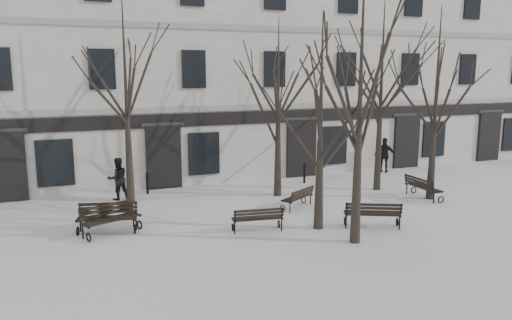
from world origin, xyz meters
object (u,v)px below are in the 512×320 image
tree_1 (321,96)px  bench_0 (110,218)px  bench_4 (298,197)px  bench_1 (258,218)px  tree_3 (437,80)px  bench_3 (107,217)px  tree_2 (361,67)px  bench_5 (422,187)px  bench_2 (372,213)px

tree_1 → bench_0: size_ratio=3.55×
tree_1 → bench_4: bearing=79.0°
bench_4 → tree_1: bearing=47.1°
bench_1 → tree_1: bearing=176.4°
tree_3 → bench_3: (-13.11, 0.43, -4.42)m
bench_3 → tree_3: bearing=13.0°
tree_2 → bench_5: tree_2 is taller
tree_2 → bench_1: tree_2 is taller
tree_1 → bench_2: 4.42m
bench_3 → tree_2: bearing=-13.7°
tree_1 → bench_4: tree_1 is taller
tree_3 → bench_2: bearing=-151.7°
tree_1 → bench_3: 8.18m
bench_3 → bench_4: bench_3 is taller
tree_3 → bench_0: 13.75m
bench_1 → bench_5: (8.10, 1.50, 0.04)m
bench_2 → bench_5: bench_2 is taller
bench_1 → bench_4: 3.32m
tree_2 → tree_3: 6.90m
bench_2 → bench_4: 3.44m
bench_3 → bench_4: size_ratio=1.22×
tree_1 → bench_3: bearing=161.6°
tree_1 → bench_2: (1.73, -0.66, -4.01)m
tree_1 → bench_5: bearing=17.9°
tree_2 → bench_0: (-7.09, 3.72, -4.93)m
tree_1 → bench_1: tree_1 is taller
tree_1 → bench_0: (-6.69, 2.05, -4.00)m
bench_5 → bench_3: bearing=90.1°
tree_2 → bench_5: size_ratio=4.69×
tree_2 → tree_3: tree_2 is taller
tree_1 → bench_4: size_ratio=4.34×
bench_3 → bench_2: bearing=-4.0°
bench_1 → bench_5: bearing=-161.0°
tree_2 → bench_4: (0.10, 4.22, -5.02)m
tree_2 → bench_4: bearing=88.7°
tree_2 → tree_3: bearing=30.4°
tree_3 → bench_1: 9.62m
tree_2 → bench_2: (1.34, 1.01, -4.95)m
tree_1 → tree_3: bearing=16.0°
bench_4 → bench_2: bearing=79.2°
tree_1 → bench_4: (0.50, 2.55, -4.08)m
tree_1 → bench_5: 7.51m
tree_2 → tree_1: bearing=103.4°
bench_0 → bench_2: bearing=-40.9°
bench_4 → tree_2: bearing=56.8°
bench_2 → bench_0: bearing=8.4°
bench_2 → tree_2: bearing=63.3°
bench_0 → bench_2: bench_0 is taller
bench_4 → bench_5: bench_5 is taller
tree_2 → bench_0: size_ratio=4.29×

